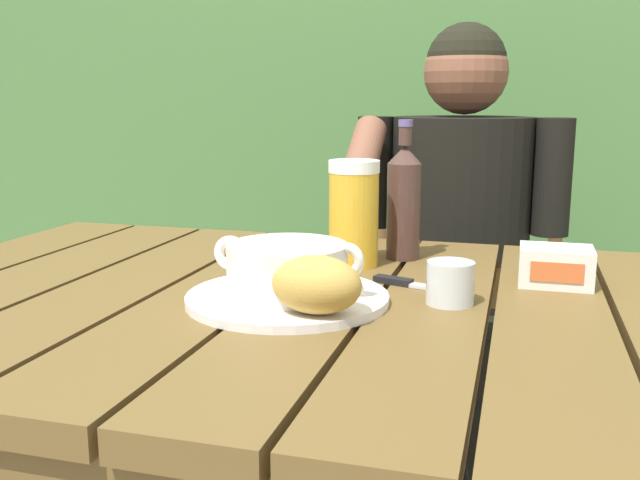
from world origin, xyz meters
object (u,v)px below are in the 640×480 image
Objects in this scene: serving_plate at (287,298)px; table_knife at (410,284)px; chair_near_diner at (461,319)px; person_eating at (456,244)px; soup_bowl at (287,268)px; bread_roll at (317,285)px; water_glass_small at (450,283)px; beer_glass at (355,213)px; beer_bottle at (404,200)px; butter_tub at (556,266)px.

serving_plate is 0.20m from table_knife.
person_eating is at bearing -90.86° from chair_near_diner.
person_eating is at bearing 76.76° from soup_bowl.
bread_roll reaches higher than water_glass_small.
beer_glass is (0.04, 0.24, 0.08)m from serving_plate.
beer_glass is 0.73× the size of beer_bottle.
bread_roll is (0.06, -0.07, 0.04)m from serving_plate.
chair_near_diner is at bearing 93.06° from water_glass_small.
water_glass_small is at bearing -48.39° from table_knife.
bread_roll is (-0.11, -0.99, 0.34)m from chair_near_diner.
person_eating is 0.52m from beer_glass.
person_eating reaches higher than beer_glass.
soup_bowl is at bearing -103.24° from person_eating.
bread_roll is 1.15× the size of butter_tub.
beer_bottle reaches higher than table_knife.
person_eating is 0.59m from table_knife.
chair_near_diner is 0.98m from serving_plate.
butter_tub is (0.19, -0.72, 0.32)m from chair_near_diner.
beer_glass is (-0.02, 0.32, 0.04)m from bread_roll.
chair_near_diner is 8.67× the size of butter_tub.
chair_near_diner is 3.83× the size of beer_bottle.
person_eating reaches higher than serving_plate.
serving_plate is 0.04m from soup_bowl.
person_eating is at bearing 94.21° from water_glass_small.
beer_glass reaches higher than chair_near_diner.
beer_glass is at bearing 135.09° from table_knife.
water_glass_small is (0.11, -0.26, -0.07)m from beer_bottle.
beer_glass is 1.21× the size of table_knife.
beer_glass is at bearing 133.73° from water_glass_small.
chair_near_diner is at bearing 79.33° from soup_bowl.
bread_roll is 0.84× the size of table_knife.
beer_bottle is at bearing 112.48° from water_glass_small.
person_eating is 8.22× the size of table_knife.
bread_roll is at bearing -140.23° from water_glass_small.
serving_plate is at bearing 130.60° from bread_roll.
beer_glass is (0.04, 0.24, 0.04)m from soup_bowl.
beer_bottle is (-0.06, -0.40, 0.16)m from person_eating.
water_glass_small is at bearing -134.85° from butter_tub.
person_eating is 5.56× the size of soup_bowl.
bread_roll is 1.87× the size of water_glass_small.
beer_bottle is 0.29m from water_glass_small.
butter_tub is (0.36, 0.20, -0.02)m from soup_bowl.
water_glass_small reaches higher than table_knife.
bread_roll is at bearing -137.52° from butter_tub.
serving_plate is (-0.17, -0.72, 0.06)m from person_eating.
chair_near_diner is 0.92m from water_glass_small.
soup_bowl is at bearing -139.39° from table_knife.
beer_glass is at bearing 172.65° from butter_tub.
soup_bowl is at bearing 180.00° from serving_plate.
person_eating is 0.74m from serving_plate.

